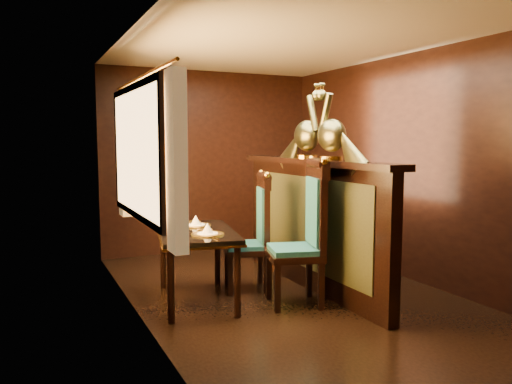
% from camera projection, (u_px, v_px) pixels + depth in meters
% --- Properties ---
extents(ground, '(5.00, 5.00, 0.00)m').
position_uv_depth(ground, '(298.00, 300.00, 4.87)').
color(ground, black).
rests_on(ground, ground).
extents(room_shell, '(3.04, 5.04, 2.52)m').
position_uv_depth(room_shell, '(291.00, 137.00, 4.68)').
color(room_shell, black).
rests_on(room_shell, ground).
extents(partition, '(0.26, 2.70, 1.36)m').
position_uv_depth(partition, '(311.00, 221.00, 5.20)').
color(partition, black).
rests_on(partition, ground).
extents(dining_table, '(0.94, 1.30, 0.90)m').
position_uv_depth(dining_table, '(196.00, 237.00, 4.75)').
color(dining_table, black).
rests_on(dining_table, ground).
extents(chair_left, '(0.63, 0.64, 1.40)m').
position_uv_depth(chair_left, '(308.00, 228.00, 4.69)').
color(chair_left, black).
rests_on(chair_left, ground).
extents(chair_right, '(0.56, 0.57, 1.24)m').
position_uv_depth(chair_right, '(257.00, 228.00, 5.16)').
color(chair_right, black).
rests_on(chair_right, ground).
extents(peacock_left, '(0.24, 0.64, 0.76)m').
position_uv_depth(peacock_left, '(332.00, 121.00, 4.78)').
color(peacock_left, '#1A4E39').
rests_on(peacock_left, partition).
extents(peacock_right, '(0.24, 0.64, 0.76)m').
position_uv_depth(peacock_right, '(307.00, 122.00, 5.20)').
color(peacock_right, '#1A4E39').
rests_on(peacock_right, partition).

